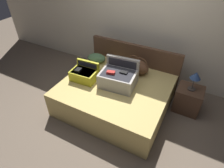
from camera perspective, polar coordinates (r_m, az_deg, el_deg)
ground_plane at (r=3.36m, az=-2.31°, el=-10.59°), size 12.00×12.00×0.00m
back_wall at (r=3.93m, az=9.99°, el=19.34°), size 8.00×0.10×2.60m
bed at (r=3.43m, az=0.93°, el=-3.48°), size 1.82×1.57×0.49m
headboard at (r=3.92m, az=6.52°, el=5.81°), size 1.85×0.08×0.89m
hard_case_large at (r=3.20m, az=1.93°, el=2.07°), size 0.63×0.53×0.42m
hard_case_medium at (r=3.39m, az=-8.32°, el=3.04°), size 0.46×0.37×0.30m
duffel_bag at (r=3.53m, az=7.53°, el=5.27°), size 0.50×0.34×0.35m
pillow_near_headboard at (r=3.89m, az=-4.73°, el=7.81°), size 0.41×0.33×0.17m
nightstand at (r=3.64m, az=21.94°, el=-4.27°), size 0.44×0.40×0.46m
table_lamp at (r=3.35m, az=23.88°, el=2.07°), size 0.17×0.17×0.34m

